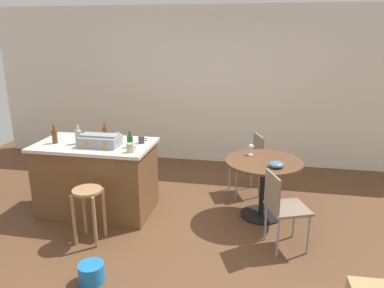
{
  "coord_description": "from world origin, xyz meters",
  "views": [
    {
      "loc": [
        0.9,
        -3.7,
        2.25
      ],
      "look_at": [
        0.06,
        0.63,
        0.92
      ],
      "focal_mm": 34.66,
      "sensor_mm": 36.0,
      "label": 1
    }
  ],
  "objects_px": {
    "bottle_3": "(105,133)",
    "serving_bowl": "(276,164)",
    "bottle_2": "(55,136)",
    "wine_glass": "(251,147)",
    "kitchen_island": "(97,177)",
    "cup_1": "(130,148)",
    "dining_table": "(263,174)",
    "folding_chair_near": "(250,159)",
    "folding_chair_far": "(282,205)",
    "wooden_stool": "(88,203)",
    "toolbox": "(100,141)",
    "cup_0": "(141,140)",
    "cup_2": "(118,136)",
    "plastic_bucket": "(91,273)",
    "bottle_0": "(130,141)",
    "bottle_1": "(78,137)"
  },
  "relations": [
    {
      "from": "folding_chair_far",
      "to": "bottle_3",
      "type": "relative_size",
      "value": 4.12
    },
    {
      "from": "toolbox",
      "to": "cup_0",
      "type": "bearing_deg",
      "value": 25.07
    },
    {
      "from": "folding_chair_near",
      "to": "bottle_2",
      "type": "bearing_deg",
      "value": -156.63
    },
    {
      "from": "serving_bowl",
      "to": "dining_table",
      "type": "bearing_deg",
      "value": 122.76
    },
    {
      "from": "bottle_2",
      "to": "wine_glass",
      "type": "bearing_deg",
      "value": 12.68
    },
    {
      "from": "dining_table",
      "to": "serving_bowl",
      "type": "relative_size",
      "value": 5.27
    },
    {
      "from": "bottle_2",
      "to": "cup_2",
      "type": "xyz_separation_m",
      "value": [
        0.69,
        0.35,
        -0.05
      ]
    },
    {
      "from": "bottle_0",
      "to": "dining_table",
      "type": "bearing_deg",
      "value": 11.57
    },
    {
      "from": "cup_1",
      "to": "bottle_3",
      "type": "bearing_deg",
      "value": 137.14
    },
    {
      "from": "wooden_stool",
      "to": "folding_chair_near",
      "type": "distance_m",
      "value": 2.36
    },
    {
      "from": "bottle_0",
      "to": "toolbox",
      "type": "bearing_deg",
      "value": -176.4
    },
    {
      "from": "wooden_stool",
      "to": "folding_chair_far",
      "type": "height_order",
      "value": "folding_chair_far"
    },
    {
      "from": "cup_2",
      "to": "serving_bowl",
      "type": "xyz_separation_m",
      "value": [
        2.02,
        -0.22,
        -0.18
      ]
    },
    {
      "from": "bottle_3",
      "to": "serving_bowl",
      "type": "height_order",
      "value": "bottle_3"
    },
    {
      "from": "kitchen_island",
      "to": "dining_table",
      "type": "height_order",
      "value": "kitchen_island"
    },
    {
      "from": "wine_glass",
      "to": "plastic_bucket",
      "type": "xyz_separation_m",
      "value": [
        -1.37,
        -1.84,
        -0.76
      ]
    },
    {
      "from": "folding_chair_far",
      "to": "bottle_1",
      "type": "relative_size",
      "value": 3.67
    },
    {
      "from": "kitchen_island",
      "to": "bottle_2",
      "type": "height_order",
      "value": "bottle_2"
    },
    {
      "from": "bottle_2",
      "to": "cup_1",
      "type": "distance_m",
      "value": 1.07
    },
    {
      "from": "serving_bowl",
      "to": "wooden_stool",
      "type": "bearing_deg",
      "value": -159.6
    },
    {
      "from": "kitchen_island",
      "to": "cup_1",
      "type": "relative_size",
      "value": 12.01
    },
    {
      "from": "bottle_0",
      "to": "cup_2",
      "type": "relative_size",
      "value": 1.87
    },
    {
      "from": "kitchen_island",
      "to": "plastic_bucket",
      "type": "bearing_deg",
      "value": -68.17
    },
    {
      "from": "dining_table",
      "to": "wine_glass",
      "type": "bearing_deg",
      "value": 130.23
    },
    {
      "from": "dining_table",
      "to": "plastic_bucket",
      "type": "bearing_deg",
      "value": -133.33
    },
    {
      "from": "folding_chair_far",
      "to": "bottle_0",
      "type": "distance_m",
      "value": 1.91
    },
    {
      "from": "wooden_stool",
      "to": "plastic_bucket",
      "type": "relative_size",
      "value": 2.57
    },
    {
      "from": "bottle_2",
      "to": "serving_bowl",
      "type": "distance_m",
      "value": 2.73
    },
    {
      "from": "wooden_stool",
      "to": "toolbox",
      "type": "relative_size",
      "value": 1.31
    },
    {
      "from": "cup_2",
      "to": "bottle_2",
      "type": "bearing_deg",
      "value": -153.54
    },
    {
      "from": "folding_chair_near",
      "to": "bottle_0",
      "type": "distance_m",
      "value": 1.8
    },
    {
      "from": "wooden_stool",
      "to": "bottle_0",
      "type": "bearing_deg",
      "value": 66.38
    },
    {
      "from": "wooden_stool",
      "to": "serving_bowl",
      "type": "xyz_separation_m",
      "value": [
        2.01,
        0.75,
        0.33
      ]
    },
    {
      "from": "folding_chair_far",
      "to": "wine_glass",
      "type": "xyz_separation_m",
      "value": [
        -0.38,
        0.9,
        0.34
      ]
    },
    {
      "from": "bottle_2",
      "to": "cup_2",
      "type": "distance_m",
      "value": 0.78
    },
    {
      "from": "wooden_stool",
      "to": "folding_chair_near",
      "type": "xyz_separation_m",
      "value": [
        1.68,
        1.65,
        0.06
      ]
    },
    {
      "from": "dining_table",
      "to": "folding_chair_near",
      "type": "xyz_separation_m",
      "value": [
        -0.19,
        0.69,
        -0.05
      ]
    },
    {
      "from": "wooden_stool",
      "to": "bottle_3",
      "type": "height_order",
      "value": "bottle_3"
    },
    {
      "from": "folding_chair_near",
      "to": "toolbox",
      "type": "xyz_separation_m",
      "value": [
        -1.78,
        -1.04,
        0.48
      ]
    },
    {
      "from": "bottle_3",
      "to": "cup_2",
      "type": "relative_size",
      "value": 1.97
    },
    {
      "from": "plastic_bucket",
      "to": "cup_0",
      "type": "bearing_deg",
      "value": 89.01
    },
    {
      "from": "folding_chair_near",
      "to": "serving_bowl",
      "type": "height_order",
      "value": "folding_chair_near"
    },
    {
      "from": "bottle_0",
      "to": "bottle_3",
      "type": "bearing_deg",
      "value": 146.66
    },
    {
      "from": "wine_glass",
      "to": "folding_chair_near",
      "type": "bearing_deg",
      "value": 92.9
    },
    {
      "from": "folding_chair_far",
      "to": "bottle_0",
      "type": "height_order",
      "value": "bottle_0"
    },
    {
      "from": "wooden_stool",
      "to": "bottle_0",
      "type": "xyz_separation_m",
      "value": [
        0.28,
        0.63,
        0.55
      ]
    },
    {
      "from": "wooden_stool",
      "to": "cup_1",
      "type": "relative_size",
      "value": 5.14
    },
    {
      "from": "toolbox",
      "to": "bottle_2",
      "type": "xyz_separation_m",
      "value": [
        -0.61,
        0.01,
        0.02
      ]
    },
    {
      "from": "kitchen_island",
      "to": "bottle_2",
      "type": "distance_m",
      "value": 0.74
    },
    {
      "from": "dining_table",
      "to": "serving_bowl",
      "type": "distance_m",
      "value": 0.33
    }
  ]
}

